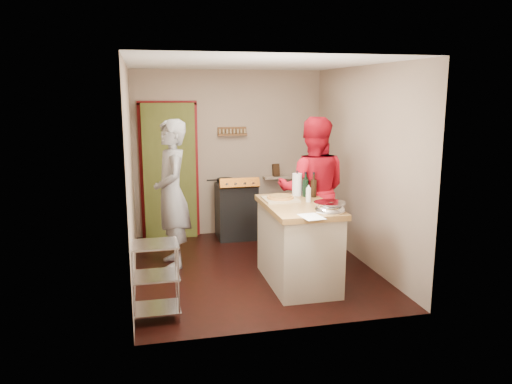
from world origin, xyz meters
TOP-DOWN VIEW (x-y plane):
  - floor at (0.00, 0.00)m, footprint 3.50×3.50m
  - back_wall at (-0.64, 1.78)m, footprint 3.00×0.44m
  - left_wall at (-1.50, 0.00)m, footprint 0.04×3.50m
  - right_wall at (1.50, 0.00)m, footprint 0.04×3.50m
  - ceiling at (0.00, 0.00)m, footprint 3.00×3.50m
  - stove at (0.05, 1.42)m, footprint 0.60×0.63m
  - wire_shelving at (-1.28, -1.20)m, footprint 0.48×0.40m
  - island at (0.41, -0.62)m, footprint 0.76×1.43m
  - person_stripe at (-1.00, 0.36)m, footprint 0.53×0.75m
  - person_red at (0.84, 0.11)m, footprint 1.14×1.01m

SIDE VIEW (x-z plane):
  - floor at x=0.00m, z-range 0.00..0.00m
  - wire_shelving at x=-1.28m, z-range 0.04..0.84m
  - stove at x=0.05m, z-range -0.05..0.95m
  - island at x=0.41m, z-range -0.13..1.16m
  - person_stripe at x=-1.00m, z-range 0.00..1.93m
  - person_red at x=0.84m, z-range 0.00..1.95m
  - back_wall at x=-0.64m, z-range -0.17..2.43m
  - left_wall at x=-1.50m, z-range 0.00..2.60m
  - right_wall at x=1.50m, z-range 0.00..2.60m
  - ceiling at x=0.00m, z-range 2.60..2.62m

